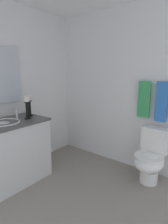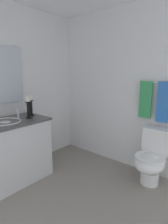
% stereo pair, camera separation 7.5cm
% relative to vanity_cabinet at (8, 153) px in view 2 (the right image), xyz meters
% --- Properties ---
extents(floor, '(2.54, 2.64, 0.02)m').
position_rel_vanity_cabinet_xyz_m(floor, '(0.94, 0.19, -0.44)').
color(floor, gray).
rests_on(floor, ground).
extents(wall_back, '(2.54, 0.04, 2.45)m').
position_rel_vanity_cabinet_xyz_m(wall_back, '(0.94, 1.51, 0.79)').
color(wall_back, white).
rests_on(wall_back, ground).
extents(wall_left, '(0.04, 2.64, 2.45)m').
position_rel_vanity_cabinet_xyz_m(wall_left, '(-0.33, 0.19, 0.79)').
color(wall_left, white).
rests_on(wall_left, ground).
extents(vanity_cabinet, '(0.58, 1.09, 0.86)m').
position_rel_vanity_cabinet_xyz_m(vanity_cabinet, '(0.00, 0.00, 0.00)').
color(vanity_cabinet, silver).
rests_on(vanity_cabinet, ground).
extents(sink_basin, '(0.40, 0.40, 0.24)m').
position_rel_vanity_cabinet_xyz_m(sink_basin, '(-0.00, 0.00, 0.39)').
color(sink_basin, white).
rests_on(sink_basin, vanity_cabinet).
extents(candle_holder_tall, '(0.09, 0.09, 0.30)m').
position_rel_vanity_cabinet_xyz_m(candle_holder_tall, '(-0.04, 0.43, 0.59)').
color(candle_holder_tall, black).
rests_on(candle_holder_tall, vanity_cabinet).
extents(candle_holder_short, '(0.09, 0.09, 0.31)m').
position_rel_vanity_cabinet_xyz_m(candle_holder_short, '(0.07, 0.31, 0.59)').
color(candle_holder_short, black).
rests_on(candle_holder_short, vanity_cabinet).
extents(toilet, '(0.39, 0.54, 0.75)m').
position_rel_vanity_cabinet_xyz_m(toilet, '(1.49, 1.23, -0.07)').
color(toilet, white).
rests_on(toilet, ground).
extents(towel_bar, '(0.72, 0.02, 0.02)m').
position_rel_vanity_cabinet_xyz_m(towel_bar, '(1.51, 1.45, 0.92)').
color(towel_bar, silver).
extents(towel_near_vanity, '(0.17, 0.03, 0.52)m').
position_rel_vanity_cabinet_xyz_m(towel_near_vanity, '(1.27, 1.43, 0.68)').
color(towel_near_vanity, '#389E59').
rests_on(towel_near_vanity, towel_bar).
extents(towel_center, '(0.16, 0.03, 0.55)m').
position_rel_vanity_cabinet_xyz_m(towel_center, '(1.51, 1.43, 0.67)').
color(towel_center, blue).
rests_on(towel_center, towel_bar).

